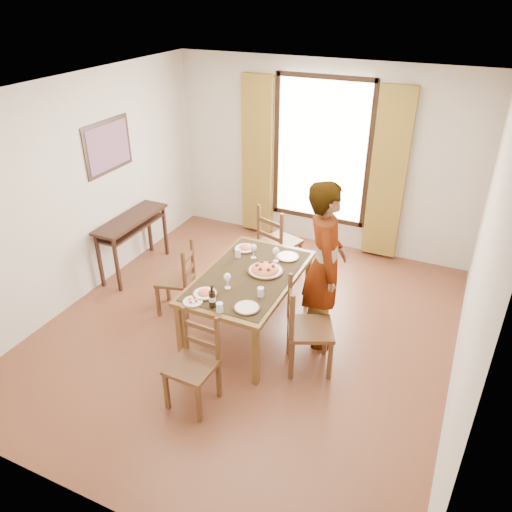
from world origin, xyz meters
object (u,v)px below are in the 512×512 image
at_px(dining_table, 249,280).
at_px(man, 325,266).
at_px(pasta_platter, 265,268).
at_px(console_table, 132,225).

xyz_separation_m(dining_table, man, (0.79, 0.22, 0.26)).
distance_m(dining_table, man, 0.86).
bearing_deg(man, pasta_platter, 77.05).
xyz_separation_m(console_table, dining_table, (2.04, -0.60, 0.01)).
distance_m(dining_table, pasta_platter, 0.22).
height_order(dining_table, man, man).
xyz_separation_m(dining_table, pasta_platter, (0.14, 0.13, 0.12)).
xyz_separation_m(console_table, man, (2.83, -0.38, 0.27)).
bearing_deg(console_table, pasta_platter, -12.07).
relative_size(console_table, dining_table, 0.73).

